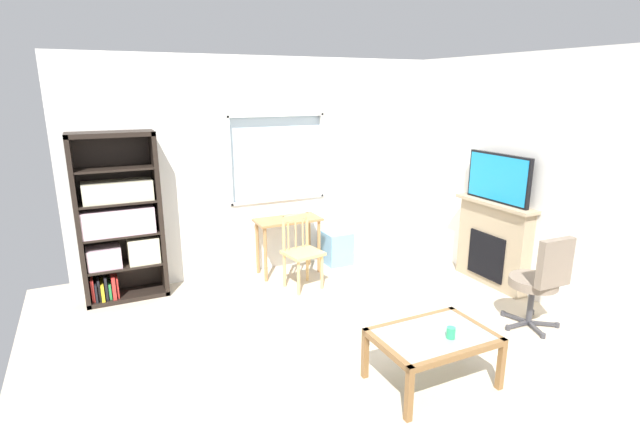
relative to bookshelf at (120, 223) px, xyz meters
The scene contains 12 objects.
ground 2.89m from the bookshelf, 48.26° to the right, with size 5.84×5.57×0.02m, color beige.
wall_back_with_window 1.88m from the bookshelf, ahead, with size 4.84×0.15×2.77m.
wall_right 4.79m from the bookshelf, 25.41° to the right, with size 0.12×4.77×2.77m, color silver.
bookshelf is the anchor object (origin of this frame).
desk_under_window 2.04m from the bookshelf, ahead, with size 0.85×0.41×0.74m.
wooden_chair 2.11m from the bookshelf, 17.53° to the right, with size 0.48×0.46×0.90m.
plastic_drawer_unit 2.84m from the bookshelf, ahead, with size 0.35×0.40×0.45m, color #72ADDB.
fireplace 4.45m from the bookshelf, 20.53° to the right, with size 0.26×1.13×1.06m.
tv 4.44m from the bookshelf, 20.62° to the right, with size 0.06×0.93×0.58m.
office_chair 4.56m from the bookshelf, 35.72° to the right, with size 0.56×0.58×1.00m.
coffee_table 3.67m from the bookshelf, 54.12° to the right, with size 0.96×0.67×0.45m.
sippy_cup 3.79m from the bookshelf, 54.06° to the right, with size 0.07×0.07×0.09m, color #33B770.
Camera 1 is at (-2.07, -3.68, 2.39)m, focal length 27.09 mm.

